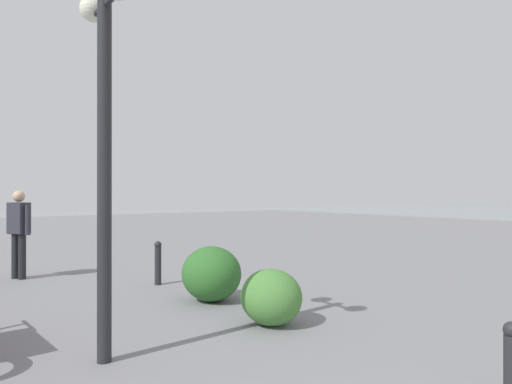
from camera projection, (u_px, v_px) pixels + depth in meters
name	position (u px, v px, depth m)	size (l,w,h in m)	color
lamppost	(104.00, 107.00, 4.61)	(0.98, 0.28, 3.73)	#232328
pedestrian	(19.00, 228.00, 9.07)	(0.57, 0.39, 1.71)	black
bollard_near	(512.00, 363.00, 3.60)	(0.13, 0.13, 0.68)	#232328
bollard_mid	(158.00, 262.00, 8.49)	(0.13, 0.13, 0.79)	#232328
shrub_round	(211.00, 274.00, 7.21)	(0.99, 0.89, 0.84)	#2D6628
shrub_wide	(271.00, 297.00, 5.90)	(0.83, 0.75, 0.71)	#477F38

